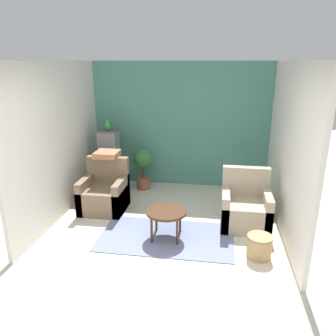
% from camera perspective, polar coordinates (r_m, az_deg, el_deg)
% --- Properties ---
extents(ground_plane, '(20.00, 20.00, 0.00)m').
position_cam_1_polar(ground_plane, '(4.28, -3.55, -18.56)').
color(ground_plane, beige).
rests_on(ground_plane, ground).
extents(wall_back_accent, '(3.75, 0.06, 2.57)m').
position_cam_1_polar(wall_back_accent, '(6.86, 2.16, 7.42)').
color(wall_back_accent, '#4C897A').
rests_on(wall_back_accent, ground_plane).
extents(wall_left, '(0.06, 3.32, 2.57)m').
position_cam_1_polar(wall_left, '(5.79, -18.41, 4.49)').
color(wall_left, silver).
rests_on(wall_left, ground_plane).
extents(wall_right, '(0.06, 3.32, 2.57)m').
position_cam_1_polar(wall_right, '(5.28, 20.24, 3.02)').
color(wall_right, silver).
rests_on(wall_right, ground_plane).
extents(area_rug, '(2.02, 1.12, 0.01)m').
position_cam_1_polar(area_rug, '(5.09, -0.29, -11.92)').
color(area_rug, slate).
rests_on(area_rug, ground_plane).
extents(coffee_table, '(0.61, 0.61, 0.45)m').
position_cam_1_polar(coffee_table, '(4.91, -0.30, -7.92)').
color(coffee_table, '#472819').
rests_on(coffee_table, ground_plane).
extents(armchair_left, '(0.76, 0.74, 0.91)m').
position_cam_1_polar(armchair_left, '(5.98, -11.00, -4.44)').
color(armchair_left, '#7A664C').
rests_on(armchair_left, ground_plane).
extents(armchair_right, '(0.76, 0.74, 0.91)m').
position_cam_1_polar(armchair_right, '(5.46, 13.30, -6.85)').
color(armchair_right, tan).
rests_on(armchair_right, ground_plane).
extents(birdcage, '(0.59, 0.59, 1.25)m').
position_cam_1_polar(birdcage, '(6.80, -10.07, 0.88)').
color(birdcage, '#555559').
rests_on(birdcage, ground_plane).
extents(parrot, '(0.10, 0.19, 0.22)m').
position_cam_1_polar(parrot, '(6.62, -10.43, 7.37)').
color(parrot, green).
rests_on(parrot, birdcage).
extents(potted_plant, '(0.41, 0.37, 0.86)m').
position_cam_1_polar(potted_plant, '(6.75, -4.42, 0.77)').
color(potted_plant, brown).
rests_on(potted_plant, ground_plane).
extents(wicker_basket, '(0.35, 0.35, 0.32)m').
position_cam_1_polar(wicker_basket, '(4.73, 15.62, -12.91)').
color(wicker_basket, tan).
rests_on(wicker_basket, ground_plane).
extents(throw_pillow, '(0.42, 0.42, 0.10)m').
position_cam_1_polar(throw_pillow, '(6.00, -10.55, 2.40)').
color(throw_pillow, '#B2704C').
rests_on(throw_pillow, armchair_left).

